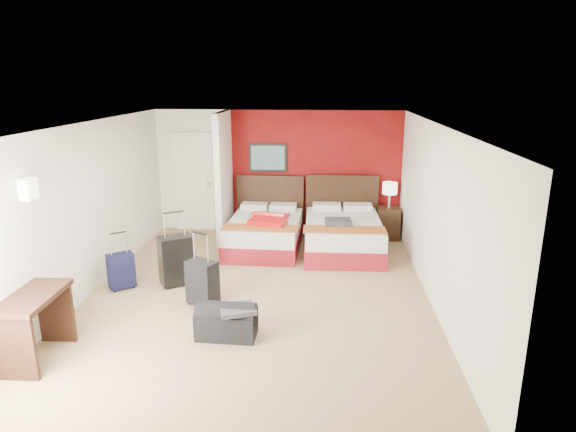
# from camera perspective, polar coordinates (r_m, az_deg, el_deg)

# --- Properties ---
(ground) EXTENTS (6.50, 6.50, 0.00)m
(ground) POSITION_cam_1_polar(r_m,az_deg,el_deg) (7.44, -3.46, -9.05)
(ground) COLOR tan
(ground) RESTS_ON ground
(room_walls) EXTENTS (5.02, 6.52, 2.50)m
(room_walls) POSITION_cam_1_polar(r_m,az_deg,el_deg) (8.65, -11.61, 2.98)
(room_walls) COLOR silver
(room_walls) RESTS_ON ground
(red_accent_panel) EXTENTS (3.50, 0.04, 2.50)m
(red_accent_panel) POSITION_cam_1_polar(r_m,az_deg,el_deg) (10.10, 3.09, 5.03)
(red_accent_panel) COLOR maroon
(red_accent_panel) RESTS_ON ground
(partition_wall) EXTENTS (0.12, 1.20, 2.50)m
(partition_wall) POSITION_cam_1_polar(r_m,az_deg,el_deg) (9.69, -7.42, 4.47)
(partition_wall) COLOR silver
(partition_wall) RESTS_ON ground
(entry_door) EXTENTS (0.82, 0.06, 2.05)m
(entry_door) POSITION_cam_1_polar(r_m,az_deg,el_deg) (10.47, -10.78, 3.89)
(entry_door) COLOR silver
(entry_door) RESTS_ON ground
(bed_left) EXTENTS (1.36, 1.90, 0.56)m
(bed_left) POSITION_cam_1_polar(r_m,az_deg,el_deg) (9.28, -2.72, -2.10)
(bed_left) COLOR white
(bed_left) RESTS_ON ground
(bed_right) EXTENTS (1.42, 2.01, 0.59)m
(bed_right) POSITION_cam_1_polar(r_m,az_deg,el_deg) (9.16, 6.35, -2.33)
(bed_right) COLOR white
(bed_right) RESTS_ON ground
(red_suitcase_open) EXTENTS (0.81, 1.00, 0.11)m
(red_suitcase_open) POSITION_cam_1_polar(r_m,az_deg,el_deg) (9.08, -2.20, -0.29)
(red_suitcase_open) COLOR red
(red_suitcase_open) RESTS_ON bed_left
(jacket_bundle) EXTENTS (0.48, 0.40, 0.11)m
(jacket_bundle) POSITION_cam_1_polar(r_m,az_deg,el_deg) (8.76, 5.83, -0.74)
(jacket_bundle) COLOR #37373C
(jacket_bundle) RESTS_ON bed_right
(nightstand) EXTENTS (0.46, 0.46, 0.63)m
(nightstand) POSITION_cam_1_polar(r_m,az_deg,el_deg) (10.05, 11.46, -0.81)
(nightstand) COLOR #301D10
(nightstand) RESTS_ON ground
(table_lamp) EXTENTS (0.35, 0.35, 0.51)m
(table_lamp) POSITION_cam_1_polar(r_m,az_deg,el_deg) (9.91, 11.63, 2.35)
(table_lamp) COLOR white
(table_lamp) RESTS_ON nightstand
(suitcase_black) EXTENTS (0.60, 0.54, 0.76)m
(suitcase_black) POSITION_cam_1_polar(r_m,az_deg,el_deg) (7.83, -12.73, -5.15)
(suitcase_black) COLOR black
(suitcase_black) RESTS_ON ground
(suitcase_charcoal) EXTENTS (0.50, 0.43, 0.62)m
(suitcase_charcoal) POSITION_cam_1_polar(r_m,az_deg,el_deg) (7.10, -9.84, -7.78)
(suitcase_charcoal) COLOR black
(suitcase_charcoal) RESTS_ON ground
(suitcase_navy) EXTENTS (0.44, 0.41, 0.52)m
(suitcase_navy) POSITION_cam_1_polar(r_m,az_deg,el_deg) (7.95, -18.69, -6.18)
(suitcase_navy) COLOR black
(suitcase_navy) RESTS_ON ground
(duffel_bag) EXTENTS (0.75, 0.42, 0.37)m
(duffel_bag) POSITION_cam_1_polar(r_m,az_deg,el_deg) (6.29, -7.11, -12.14)
(duffel_bag) COLOR black
(duffel_bag) RESTS_ON ground
(jacket_draped) EXTENTS (0.52, 0.48, 0.06)m
(jacket_draped) POSITION_cam_1_polar(r_m,az_deg,el_deg) (6.12, -5.87, -10.67)
(jacket_draped) COLOR #39383D
(jacket_draped) RESTS_ON duffel_bag
(desk) EXTENTS (0.50, 0.97, 0.80)m
(desk) POSITION_cam_1_polar(r_m,az_deg,el_deg) (6.36, -27.01, -11.38)
(desk) COLOR black
(desk) RESTS_ON ground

